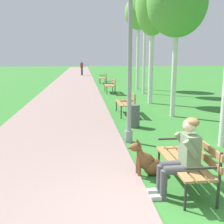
# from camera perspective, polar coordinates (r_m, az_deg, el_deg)

# --- Properties ---
(paved_path) EXTENTS (3.54, 60.00, 0.04)m
(paved_path) POSITION_cam_1_polar(r_m,az_deg,el_deg) (27.16, -7.72, 6.90)
(paved_path) COLOR gray
(paved_path) RESTS_ON ground
(park_bench_near) EXTENTS (0.55, 1.50, 0.85)m
(park_bench_near) POSITION_cam_1_polar(r_m,az_deg,el_deg) (4.71, 15.70, -9.21)
(park_bench_near) COLOR olive
(park_bench_near) RESTS_ON ground
(park_bench_mid) EXTENTS (0.55, 1.50, 0.85)m
(park_bench_mid) POSITION_cam_1_polar(r_m,az_deg,el_deg) (10.21, 3.06, 2.28)
(park_bench_mid) COLOR olive
(park_bench_mid) RESTS_ON ground
(park_bench_far) EXTENTS (0.55, 1.50, 0.85)m
(park_bench_far) POSITION_cam_1_polar(r_m,az_deg,el_deg) (16.51, -0.25, 5.82)
(park_bench_far) COLOR olive
(park_bench_far) RESTS_ON ground
(park_bench_furthest) EXTENTS (0.55, 1.50, 0.85)m
(park_bench_furthest) POSITION_cam_1_polar(r_m,az_deg,el_deg) (22.39, -1.81, 7.30)
(park_bench_furthest) COLOR olive
(park_bench_furthest) RESTS_ON ground
(person_seated_on_near_bench) EXTENTS (0.74, 0.49, 1.25)m
(person_seated_on_near_bench) POSITION_cam_1_polar(r_m,az_deg,el_deg) (4.36, 14.51, -8.51)
(person_seated_on_near_bench) COLOR #4C4C51
(person_seated_on_near_bench) RESTS_ON ground
(dog_brown) EXTENTS (0.83, 0.32, 0.71)m
(dog_brown) POSITION_cam_1_polar(r_m,az_deg,el_deg) (5.09, 7.46, -10.31)
(dog_brown) COLOR brown
(dog_brown) RESTS_ON ground
(lamp_post_near) EXTENTS (0.24, 0.24, 3.94)m
(lamp_post_near) POSITION_cam_1_polar(r_m,az_deg,el_deg) (6.71, 3.71, 10.60)
(lamp_post_near) COLOR gray
(lamp_post_near) RESTS_ON ground
(birch_tree_third) EXTENTS (2.07, 1.82, 5.12)m
(birch_tree_third) POSITION_cam_1_polar(r_m,az_deg,el_deg) (10.16, 13.47, 21.31)
(birch_tree_third) COLOR silver
(birch_tree_third) RESTS_ON ground
(birch_tree_fourth) EXTENTS (1.52, 1.64, 5.76)m
(birch_tree_fourth) POSITION_cam_1_polar(r_m,az_deg,el_deg) (12.92, 8.50, 21.17)
(birch_tree_fourth) COLOR silver
(birch_tree_fourth) RESTS_ON ground
(birch_tree_sixth) EXTENTS (1.77, 1.78, 5.95)m
(birch_tree_sixth) POSITION_cam_1_polar(r_m,az_deg,el_deg) (18.63, 5.57, 19.74)
(birch_tree_sixth) COLOR silver
(birch_tree_sixth) RESTS_ON ground
(litter_bin) EXTENTS (0.36, 0.36, 0.70)m
(litter_bin) POSITION_cam_1_polar(r_m,az_deg,el_deg) (8.44, 4.57, -0.82)
(litter_bin) COLOR #515156
(litter_bin) RESTS_ON ground
(pedestrian_distant) EXTENTS (0.32, 0.22, 1.65)m
(pedestrian_distant) POSITION_cam_1_polar(r_m,az_deg,el_deg) (31.82, -6.32, 9.07)
(pedestrian_distant) COLOR #383842
(pedestrian_distant) RESTS_ON ground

